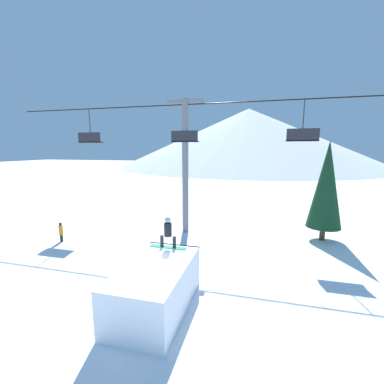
% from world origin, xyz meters
% --- Properties ---
extents(ground_plane, '(220.00, 220.00, 0.00)m').
position_xyz_m(ground_plane, '(0.00, 0.00, 0.00)').
color(ground_plane, white).
extents(mountain_ridge, '(84.06, 84.06, 18.88)m').
position_xyz_m(mountain_ridge, '(0.00, 81.70, 9.44)').
color(mountain_ridge, silver).
rests_on(mountain_ridge, ground_plane).
extents(snow_ramp, '(2.24, 4.16, 1.67)m').
position_xyz_m(snow_ramp, '(0.83, 0.09, 0.84)').
color(snow_ramp, white).
rests_on(snow_ramp, ground_plane).
extents(snowboarder, '(1.56, 0.32, 1.32)m').
position_xyz_m(snowboarder, '(0.71, 1.74, 2.33)').
color(snowboarder, '#1E9E6B').
rests_on(snowboarder, snow_ramp).
extents(chairlift, '(25.51, 0.44, 8.98)m').
position_xyz_m(chairlift, '(-0.61, 8.83, 5.43)').
color(chairlift, slate).
rests_on(chairlift, ground_plane).
extents(pine_tree_near, '(2.05, 2.05, 6.27)m').
position_xyz_m(pine_tree_near, '(8.28, 9.43, 3.55)').
color(pine_tree_near, '#4C3823').
rests_on(pine_tree_near, ground_plane).
extents(distant_skier, '(0.24, 0.24, 1.23)m').
position_xyz_m(distant_skier, '(-7.55, 4.92, 0.67)').
color(distant_skier, black).
rests_on(distant_skier, ground_plane).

